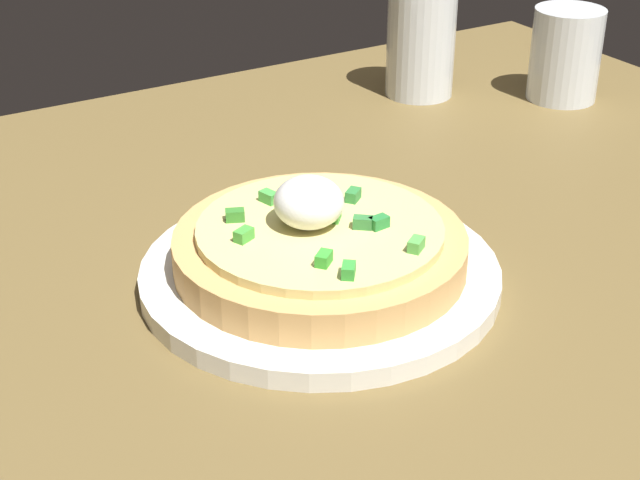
{
  "coord_description": "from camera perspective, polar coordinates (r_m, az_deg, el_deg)",
  "views": [
    {
      "loc": [
        -30.55,
        -55.23,
        36.75
      ],
      "look_at": [
        -1.24,
        -6.17,
        5.53
      ],
      "focal_mm": 54.17,
      "sensor_mm": 36.0,
      "label": 1
    }
  ],
  "objects": [
    {
      "name": "dining_table",
      "position": [
        0.72,
        -1.66,
        -0.84
      ],
      "size": [
        106.33,
        73.85,
        2.15
      ],
      "primitive_type": "cube",
      "color": "brown",
      "rests_on": "ground"
    },
    {
      "name": "plate",
      "position": [
        0.66,
        0.0,
        -2.04
      ],
      "size": [
        24.74,
        24.74,
        1.39
      ],
      "primitive_type": "cylinder",
      "color": "white",
      "rests_on": "dining_table"
    },
    {
      "name": "pizza",
      "position": [
        0.65,
        -0.04,
        -0.24
      ],
      "size": [
        19.99,
        19.99,
        6.54
      ],
      "color": "tan",
      "rests_on": "plate"
    },
    {
      "name": "cup_near",
      "position": [
        1.02,
        14.28,
        10.42
      ],
      "size": [
        7.02,
        7.02,
        9.22
      ],
      "color": "silver",
      "rests_on": "dining_table"
    },
    {
      "name": "cup_far",
      "position": [
        1.0,
        5.98,
        11.48
      ],
      "size": [
        6.92,
        6.92,
        12.23
      ],
      "color": "silver",
      "rests_on": "dining_table"
    }
  ]
}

